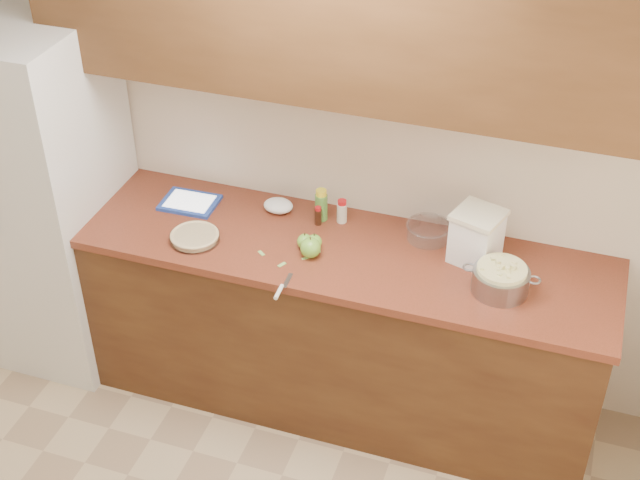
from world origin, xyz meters
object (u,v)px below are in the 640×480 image
(colander, at_px, (501,279))
(tablet, at_px, (190,203))
(pie, at_px, (195,237))
(flour_canister, at_px, (476,236))

(colander, xyz_separation_m, tablet, (-1.51, 0.18, -0.05))
(colander, bearing_deg, pie, -176.68)
(pie, height_order, colander, colander)
(pie, xyz_separation_m, tablet, (-0.15, 0.26, -0.01))
(pie, height_order, flour_canister, flour_canister)
(colander, distance_m, tablet, 1.52)
(colander, xyz_separation_m, flour_canister, (-0.14, 0.18, 0.07))
(pie, bearing_deg, flour_canister, 12.13)
(pie, distance_m, colander, 1.37)
(pie, relative_size, colander, 0.70)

